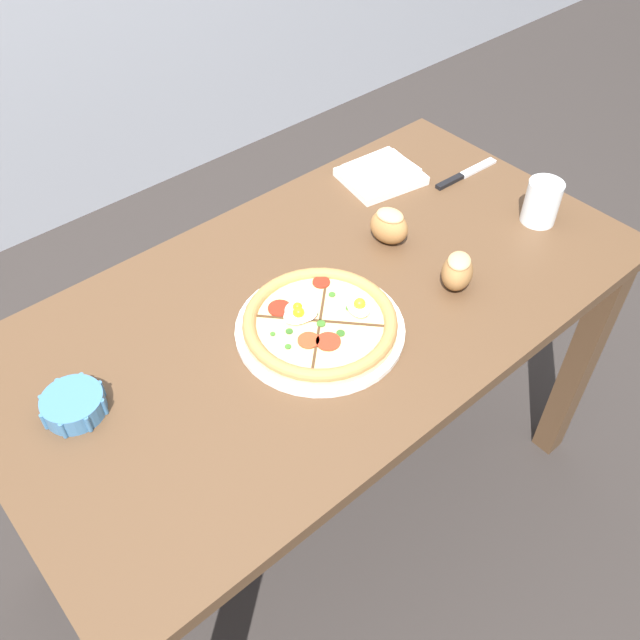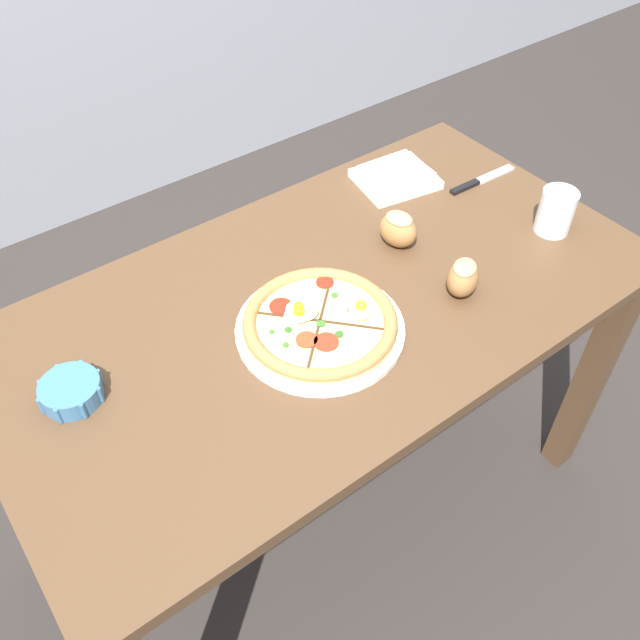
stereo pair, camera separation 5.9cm
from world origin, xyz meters
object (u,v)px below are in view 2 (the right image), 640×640
object	(u,v)px
bread_piece_near	(398,229)
bread_piece_mid	(463,277)
knife_main	(482,180)
napkin_folded	(396,177)
dining_table	(325,338)
water_glass	(555,214)
ramekin_bowl	(71,391)
pizza	(320,324)

from	to	relation	value
bread_piece_near	bread_piece_mid	distance (m)	0.19
bread_piece_mid	knife_main	xyz separation A→B (m)	(0.31, 0.24, -0.03)
napkin_folded	knife_main	world-z (taller)	napkin_folded
dining_table	napkin_folded	size ratio (longest dim) A/B	6.63
bread_piece_near	knife_main	world-z (taller)	bread_piece_near
knife_main	water_glass	xyz separation A→B (m)	(-0.01, -0.22, 0.04)
bread_piece_near	bread_piece_mid	xyz separation A→B (m)	(0.00, -0.19, -0.00)
napkin_folded	bread_piece_near	distance (m)	0.23
ramekin_bowl	knife_main	world-z (taller)	ramekin_bowl
ramekin_bowl	water_glass	size ratio (longest dim) A/B	1.14
bread_piece_mid	dining_table	bearing A→B (deg)	147.06
dining_table	pizza	size ratio (longest dim) A/B	4.17
pizza	napkin_folded	size ratio (longest dim) A/B	1.59
ramekin_bowl	napkin_folded	bearing A→B (deg)	10.12
dining_table	bread_piece_mid	world-z (taller)	bread_piece_mid
knife_main	water_glass	world-z (taller)	water_glass
napkin_folded	bread_piece_mid	bearing A→B (deg)	-112.07
dining_table	bread_piece_near	size ratio (longest dim) A/B	13.55
napkin_folded	knife_main	xyz separation A→B (m)	(0.17, -0.12, -0.01)
knife_main	bread_piece_mid	bearing A→B (deg)	-139.94
napkin_folded	knife_main	bearing A→B (deg)	-35.41
pizza	ramekin_bowl	world-z (taller)	pizza
dining_table	bread_piece_near	bearing A→B (deg)	10.78
knife_main	bread_piece_near	bearing A→B (deg)	-167.80
pizza	bread_piece_mid	distance (m)	0.30
napkin_folded	knife_main	distance (m)	0.21
water_glass	pizza	bearing A→B (deg)	174.33
bread_piece_near	knife_main	bearing A→B (deg)	9.80
dining_table	bread_piece_mid	distance (m)	0.31
dining_table	water_glass	world-z (taller)	water_glass
bread_piece_mid	bread_piece_near	bearing A→B (deg)	90.55
ramekin_bowl	bread_piece_mid	world-z (taller)	bread_piece_mid
water_glass	napkin_folded	bearing A→B (deg)	114.26
dining_table	bread_piece_near	world-z (taller)	bread_piece_near
bread_piece_mid	ramekin_bowl	bearing A→B (deg)	163.90
dining_table	water_glass	bearing A→B (deg)	-13.23
bread_piece_near	knife_main	size ratio (longest dim) A/B	0.50
dining_table	napkin_folded	bearing A→B (deg)	30.22
napkin_folded	water_glass	bearing A→B (deg)	-65.74
pizza	knife_main	world-z (taller)	pizza
pizza	napkin_folded	distance (m)	0.52
pizza	ramekin_bowl	size ratio (longest dim) A/B	2.84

